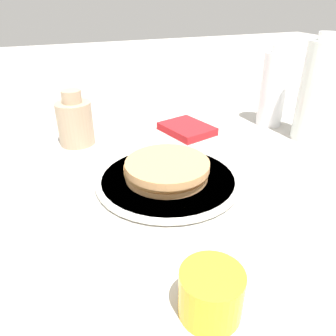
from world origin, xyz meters
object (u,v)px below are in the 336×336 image
(water_bottle_mid, at_px, (273,89))
(juice_glass, at_px, (211,293))
(pancake_stack, at_px, (166,169))
(plate, at_px, (168,179))
(cream_jug, at_px, (75,121))
(water_bottle_near, at_px, (315,92))

(water_bottle_mid, bearing_deg, juice_glass, 47.88)
(pancake_stack, height_order, juice_glass, juice_glass)
(juice_glass, distance_m, water_bottle_mid, 0.67)
(plate, bearing_deg, pancake_stack, -10.31)
(cream_jug, distance_m, water_bottle_mid, 0.53)
(plate, bearing_deg, juice_glass, 78.23)
(juice_glass, relative_size, cream_jug, 0.57)
(water_bottle_near, relative_size, water_bottle_mid, 1.20)
(plate, relative_size, cream_jug, 2.13)
(pancake_stack, bearing_deg, juice_glass, 78.82)
(plate, bearing_deg, water_bottle_near, -169.51)
(plate, xyz_separation_m, cream_jug, (0.14, -0.26, 0.05))
(cream_jug, bearing_deg, plate, 118.80)
(cream_jug, distance_m, water_bottle_near, 0.59)
(plate, height_order, water_bottle_mid, water_bottle_mid)
(plate, height_order, cream_jug, cream_jug)
(water_bottle_mid, bearing_deg, plate, 27.23)
(plate, distance_m, water_bottle_mid, 0.44)
(pancake_stack, height_order, water_bottle_near, water_bottle_near)
(pancake_stack, bearing_deg, water_bottle_mid, -153.02)
(juice_glass, xyz_separation_m, water_bottle_near, (-0.47, -0.37, 0.09))
(pancake_stack, bearing_deg, plate, 169.69)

